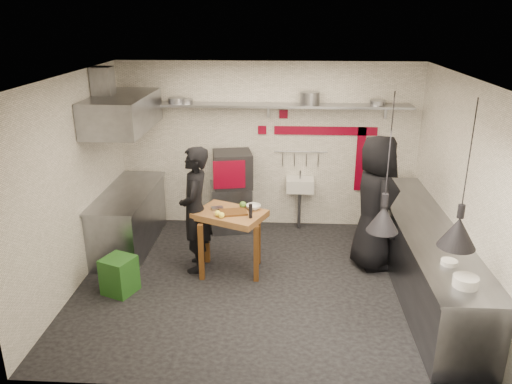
# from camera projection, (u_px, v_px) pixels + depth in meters

# --- Properties ---
(floor) EXTENTS (5.00, 5.00, 0.00)m
(floor) POSITION_uv_depth(u_px,v_px,m) (262.00, 282.00, 6.92)
(floor) COLOR black
(floor) RESTS_ON ground
(ceiling) EXTENTS (5.00, 5.00, 0.00)m
(ceiling) POSITION_uv_depth(u_px,v_px,m) (263.00, 77.00, 5.97)
(ceiling) COLOR beige
(ceiling) RESTS_ON floor
(wall_back) EXTENTS (5.00, 0.04, 2.80)m
(wall_back) POSITION_uv_depth(u_px,v_px,m) (268.00, 146.00, 8.41)
(wall_back) COLOR white
(wall_back) RESTS_ON floor
(wall_front) EXTENTS (5.00, 0.04, 2.80)m
(wall_front) POSITION_uv_depth(u_px,v_px,m) (251.00, 265.00, 4.47)
(wall_front) COLOR white
(wall_front) RESTS_ON floor
(wall_left) EXTENTS (0.04, 4.20, 2.80)m
(wall_left) POSITION_uv_depth(u_px,v_px,m) (73.00, 184.00, 6.58)
(wall_left) COLOR white
(wall_left) RESTS_ON floor
(wall_right) EXTENTS (0.04, 4.20, 2.80)m
(wall_right) POSITION_uv_depth(u_px,v_px,m) (460.00, 191.00, 6.31)
(wall_right) COLOR white
(wall_right) RESTS_ON floor
(red_band_horiz) EXTENTS (1.70, 0.02, 0.14)m
(red_band_horiz) POSITION_uv_depth(u_px,v_px,m) (326.00, 131.00, 8.25)
(red_band_horiz) COLOR maroon
(red_band_horiz) RESTS_ON wall_back
(red_band_vert) EXTENTS (0.14, 0.02, 1.10)m
(red_band_vert) POSITION_uv_depth(u_px,v_px,m) (360.00, 159.00, 8.38)
(red_band_vert) COLOR maroon
(red_band_vert) RESTS_ON wall_back
(red_tile_a) EXTENTS (0.14, 0.02, 0.14)m
(red_tile_a) POSITION_uv_depth(u_px,v_px,m) (284.00, 114.00, 8.19)
(red_tile_a) COLOR maroon
(red_tile_a) RESTS_ON wall_back
(red_tile_b) EXTENTS (0.14, 0.02, 0.14)m
(red_tile_b) POSITION_uv_depth(u_px,v_px,m) (262.00, 130.00, 8.30)
(red_tile_b) COLOR maroon
(red_tile_b) RESTS_ON wall_back
(back_shelf) EXTENTS (4.60, 0.34, 0.04)m
(back_shelf) POSITION_uv_depth(u_px,v_px,m) (268.00, 105.00, 8.00)
(back_shelf) COLOR slate
(back_shelf) RESTS_ON wall_back
(shelf_bracket_left) EXTENTS (0.04, 0.06, 0.24)m
(shelf_bracket_left) POSITION_uv_depth(u_px,v_px,m) (154.00, 109.00, 8.28)
(shelf_bracket_left) COLOR slate
(shelf_bracket_left) RESTS_ON wall_back
(shelf_bracket_mid) EXTENTS (0.04, 0.06, 0.24)m
(shelf_bracket_mid) POSITION_uv_depth(u_px,v_px,m) (268.00, 110.00, 8.17)
(shelf_bracket_mid) COLOR slate
(shelf_bracket_mid) RESTS_ON wall_back
(shelf_bracket_right) EXTENTS (0.04, 0.06, 0.24)m
(shelf_bracket_right) POSITION_uv_depth(u_px,v_px,m) (386.00, 111.00, 8.07)
(shelf_bracket_right) COLOR slate
(shelf_bracket_right) RESTS_ON wall_back
(pan_far_left) EXTENTS (0.34, 0.34, 0.09)m
(pan_far_left) POSITION_uv_depth(u_px,v_px,m) (177.00, 100.00, 8.06)
(pan_far_left) COLOR slate
(pan_far_left) RESTS_ON back_shelf
(pan_mid_left) EXTENTS (0.28, 0.28, 0.07)m
(pan_mid_left) POSITION_uv_depth(u_px,v_px,m) (186.00, 101.00, 8.05)
(pan_mid_left) COLOR slate
(pan_mid_left) RESTS_ON back_shelf
(stock_pot) EXTENTS (0.33, 0.33, 0.20)m
(stock_pot) POSITION_uv_depth(u_px,v_px,m) (310.00, 98.00, 7.92)
(stock_pot) COLOR slate
(stock_pot) RESTS_ON back_shelf
(pan_right) EXTENTS (0.26, 0.26, 0.08)m
(pan_right) POSITION_uv_depth(u_px,v_px,m) (378.00, 103.00, 7.88)
(pan_right) COLOR slate
(pan_right) RESTS_ON back_shelf
(oven_stand) EXTENTS (0.78, 0.73, 0.80)m
(oven_stand) POSITION_uv_depth(u_px,v_px,m) (231.00, 207.00, 8.51)
(oven_stand) COLOR slate
(oven_stand) RESTS_ON floor
(combi_oven) EXTENTS (0.71, 0.68, 0.58)m
(combi_oven) POSITION_uv_depth(u_px,v_px,m) (233.00, 169.00, 8.22)
(combi_oven) COLOR black
(combi_oven) RESTS_ON oven_stand
(oven_door) EXTENTS (0.51, 0.13, 0.46)m
(oven_door) POSITION_uv_depth(u_px,v_px,m) (229.00, 175.00, 7.95)
(oven_door) COLOR maroon
(oven_door) RESTS_ON combi_oven
(oven_glass) EXTENTS (0.39, 0.10, 0.34)m
(oven_glass) POSITION_uv_depth(u_px,v_px,m) (227.00, 174.00, 8.00)
(oven_glass) COLOR black
(oven_glass) RESTS_ON oven_door
(hand_sink) EXTENTS (0.46, 0.34, 0.22)m
(hand_sink) POSITION_uv_depth(u_px,v_px,m) (300.00, 185.00, 8.43)
(hand_sink) COLOR silver
(hand_sink) RESTS_ON wall_back
(sink_tap) EXTENTS (0.03, 0.03, 0.14)m
(sink_tap) POSITION_uv_depth(u_px,v_px,m) (300.00, 175.00, 8.36)
(sink_tap) COLOR slate
(sink_tap) RESTS_ON hand_sink
(sink_drain) EXTENTS (0.06, 0.06, 0.66)m
(sink_drain) POSITION_uv_depth(u_px,v_px,m) (299.00, 210.00, 8.54)
(sink_drain) COLOR slate
(sink_drain) RESTS_ON floor
(utensil_rail) EXTENTS (0.90, 0.02, 0.02)m
(utensil_rail) POSITION_uv_depth(u_px,v_px,m) (301.00, 152.00, 8.37)
(utensil_rail) COLOR slate
(utensil_rail) RESTS_ON wall_back
(counter_right) EXTENTS (0.70, 3.80, 0.90)m
(counter_right) POSITION_uv_depth(u_px,v_px,m) (423.00, 257.00, 6.65)
(counter_right) COLOR slate
(counter_right) RESTS_ON floor
(counter_right_top) EXTENTS (0.76, 3.90, 0.03)m
(counter_right_top) POSITION_uv_depth(u_px,v_px,m) (427.00, 225.00, 6.49)
(counter_right_top) COLOR slate
(counter_right_top) RESTS_ON counter_right
(plate_stack) EXTENTS (0.29, 0.29, 0.11)m
(plate_stack) POSITION_uv_depth(u_px,v_px,m) (466.00, 282.00, 5.00)
(plate_stack) COLOR silver
(plate_stack) RESTS_ON counter_right_top
(small_bowl_right) EXTENTS (0.23, 0.23, 0.05)m
(small_bowl_right) POSITION_uv_depth(u_px,v_px,m) (449.00, 262.00, 5.45)
(small_bowl_right) COLOR silver
(small_bowl_right) RESTS_ON counter_right_top
(counter_left) EXTENTS (0.70, 1.90, 0.90)m
(counter_left) POSITION_uv_depth(u_px,v_px,m) (129.00, 219.00, 7.87)
(counter_left) COLOR slate
(counter_left) RESTS_ON floor
(counter_left_top) EXTENTS (0.76, 2.00, 0.03)m
(counter_left_top) POSITION_uv_depth(u_px,v_px,m) (127.00, 192.00, 7.71)
(counter_left_top) COLOR slate
(counter_left_top) RESTS_ON counter_left
(extractor_hood) EXTENTS (0.78, 1.60, 0.50)m
(extractor_hood) POSITION_uv_depth(u_px,v_px,m) (123.00, 112.00, 7.29)
(extractor_hood) COLOR slate
(extractor_hood) RESTS_ON ceiling
(hood_duct) EXTENTS (0.28, 0.28, 0.50)m
(hood_duct) POSITION_uv_depth(u_px,v_px,m) (103.00, 85.00, 7.16)
(hood_duct) COLOR slate
(hood_duct) RESTS_ON ceiling
(green_bin) EXTENTS (0.50, 0.50, 0.50)m
(green_bin) POSITION_uv_depth(u_px,v_px,m) (119.00, 275.00, 6.60)
(green_bin) COLOR #20521A
(green_bin) RESTS_ON floor
(prep_table) EXTENTS (1.10, 0.96, 0.92)m
(prep_table) POSITION_uv_depth(u_px,v_px,m) (231.00, 242.00, 7.07)
(prep_table) COLOR olive
(prep_table) RESTS_ON floor
(cutting_board) EXTENTS (0.42, 0.34, 0.02)m
(cutting_board) POSITION_uv_depth(u_px,v_px,m) (233.00, 212.00, 6.87)
(cutting_board) COLOR #543113
(cutting_board) RESTS_ON prep_table
(pepper_mill) EXTENTS (0.06, 0.06, 0.20)m
(pepper_mill) POSITION_uv_depth(u_px,v_px,m) (251.00, 211.00, 6.68)
(pepper_mill) COLOR black
(pepper_mill) RESTS_ON prep_table
(lemon_a) EXTENTS (0.10, 0.10, 0.08)m
(lemon_a) POSITION_uv_depth(u_px,v_px,m) (218.00, 213.00, 6.76)
(lemon_a) COLOR #FFE943
(lemon_a) RESTS_ON prep_table
(lemon_b) EXTENTS (0.11, 0.11, 0.08)m
(lemon_b) POSITION_uv_depth(u_px,v_px,m) (221.00, 215.00, 6.70)
(lemon_b) COLOR #FFE943
(lemon_b) RESTS_ON prep_table
(veg_ball) EXTENTS (0.13, 0.13, 0.10)m
(veg_ball) POSITION_uv_depth(u_px,v_px,m) (243.00, 205.00, 7.04)
(veg_ball) COLOR #4B7C2B
(veg_ball) RESTS_ON prep_table
(steel_tray) EXTENTS (0.19, 0.15, 0.03)m
(steel_tray) POSITION_uv_depth(u_px,v_px,m) (217.00, 208.00, 7.01)
(steel_tray) COLOR slate
(steel_tray) RESTS_ON prep_table
(bowl) EXTENTS (0.25, 0.25, 0.07)m
(bowl) POSITION_uv_depth(u_px,v_px,m) (253.00, 207.00, 7.00)
(bowl) COLOR silver
(bowl) RESTS_ON prep_table
(heat_lamp_near) EXTENTS (0.44, 0.44, 1.51)m
(heat_lamp_near) POSITION_uv_depth(u_px,v_px,m) (388.00, 164.00, 5.18)
(heat_lamp_near) COLOR black
(heat_lamp_near) RESTS_ON ceiling
(heat_lamp_far) EXTENTS (0.49, 0.49, 1.51)m
(heat_lamp_far) POSITION_uv_depth(u_px,v_px,m) (466.00, 176.00, 4.81)
(heat_lamp_far) COLOR black
(heat_lamp_far) RESTS_ON ceiling
(chef_left) EXTENTS (0.47, 0.68, 1.82)m
(chef_left) POSITION_uv_depth(u_px,v_px,m) (195.00, 210.00, 7.01)
(chef_left) COLOR black
(chef_left) RESTS_ON floor
(chef_right) EXTENTS (0.76, 1.04, 1.96)m
(chef_right) POSITION_uv_depth(u_px,v_px,m) (375.00, 203.00, 7.08)
(chef_right) COLOR black
(chef_right) RESTS_ON floor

